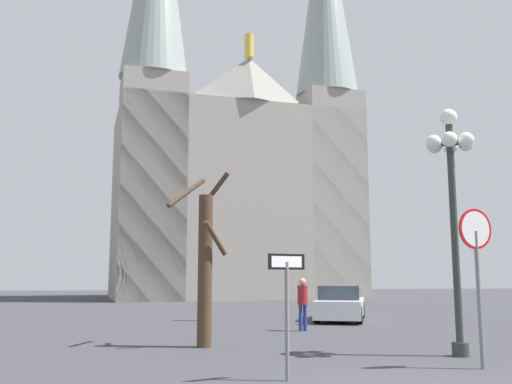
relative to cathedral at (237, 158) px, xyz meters
The scene contains 8 objects.
cathedral is the anchor object (origin of this frame).
stop_sign 33.78m from the cathedral, 89.54° to the right, with size 0.77×0.22×3.03m.
one_way_arrow_sign 34.69m from the cathedral, 96.23° to the right, with size 0.70×0.29×2.11m.
street_lamp 31.82m from the cathedral, 88.68° to the right, with size 1.15×1.04×5.54m.
bare_tree 30.20m from the cathedral, 99.27° to the right, with size 1.64×1.57×4.40m.
parked_car_near_white 23.59m from the cathedral, 86.70° to the right, with size 3.21×4.70×1.34m.
pedestrian_walking 23.10m from the cathedral, 101.29° to the right, with size 0.32×0.32×1.67m.
pedestrian_standing 26.95m from the cathedral, 92.89° to the right, with size 0.32×0.32×1.64m.
Camera 1 is at (-3.83, -7.31, 1.75)m, focal length 39.45 mm.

